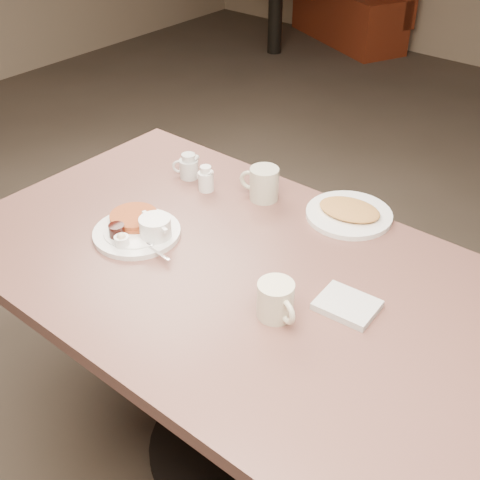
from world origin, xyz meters
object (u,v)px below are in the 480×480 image
Objects in this scene: main_plate at (140,228)px; coffee_mug_near at (276,300)px; hash_plate at (349,213)px; creamer_left at (188,167)px; coffee_mug_far at (263,184)px; diner_table at (235,315)px; creamer_right at (206,179)px.

coffee_mug_near reaches higher than main_plate.
main_plate is 1.12× the size of hash_plate.
main_plate is 0.48m from coffee_mug_near.
hash_plate is (0.51, 0.12, -0.02)m from creamer_left.
coffee_mug_near is at bearing -48.85° from coffee_mug_far.
main_plate is 2.36× the size of coffee_mug_far.
creamer_left reaches higher than main_plate.
hash_plate is at bearing 75.14° from diner_table.
creamer_right is at bearing 94.90° from main_plate.
coffee_mug_far is 0.47× the size of hash_plate.
coffee_mug_near reaches higher than creamer_left.
creamer_left is at bearing 147.48° from diner_table.
coffee_mug_near is (0.48, -0.03, 0.02)m from main_plate.
creamer_right is (0.10, -0.02, 0.00)m from creamer_left.
creamer_right is at bearing -160.60° from hash_plate.
main_plate is (-0.29, -0.06, 0.19)m from diner_table.
coffee_mug_far is (-0.15, 0.31, 0.22)m from diner_table.
creamer_left is 0.30× the size of hash_plate.
coffee_mug_far is 0.26m from creamer_left.
main_plate is 0.59m from hash_plate.
hash_plate is at bearing 13.52° from creamer_left.
coffee_mug_far is 0.18m from creamer_right.
coffee_mug_far reaches higher than hash_plate.
creamer_left is at bearing 165.98° from creamer_right.
diner_table is 11.50× the size of coffee_mug_near.
main_plate is at bearing -131.43° from hash_plate.
creamer_right is 0.44m from hash_plate.
main_plate is at bearing -168.45° from diner_table.
hash_plate is (0.25, 0.08, -0.04)m from coffee_mug_far.
diner_table is 18.75× the size of creamer_right.
diner_table is 4.84× the size of main_plate.
coffee_mug_far is (-0.34, 0.39, 0.00)m from coffee_mug_near.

